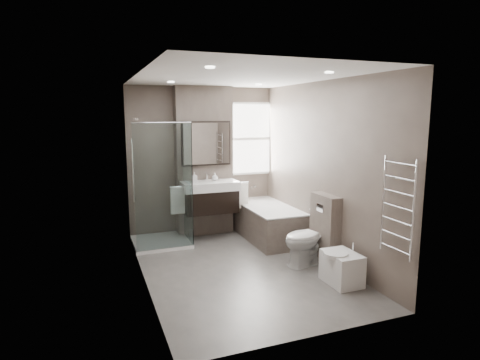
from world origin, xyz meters
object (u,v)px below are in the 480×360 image
bidet (341,267)px  vanity (210,197)px  toilet (309,238)px  bathtub (267,220)px

bidet → vanity: bearing=113.1°
toilet → bidet: toilet is taller
vanity → bidet: 2.64m
vanity → toilet: size_ratio=1.22×
bathtub → toilet: 1.31m
bathtub → bidet: 2.06m
toilet → bidet: 0.76m
bidet → bathtub: bearing=92.5°
vanity → toilet: bearing=-59.4°
vanity → bathtub: 1.07m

